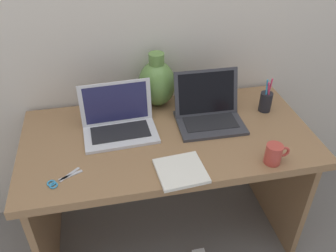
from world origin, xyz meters
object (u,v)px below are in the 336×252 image
notebook_stack (182,171)px  pen_cup (266,101)px  laptop_left (118,119)px  green_vase (157,83)px  coffee_mug (274,154)px  laptop_right (208,109)px  scissors (59,181)px

notebook_stack → pen_cup: 0.64m
laptop_left → pen_cup: 0.75m
pen_cup → laptop_left: bearing=-178.8°
laptop_left → green_vase: 0.30m
pen_cup → coffee_mug: bearing=-109.2°
laptop_right → scissors: laptop_right is taller
laptop_left → green_vase: size_ratio=1.21×
pen_cup → notebook_stack: bearing=-145.2°
notebook_stack → laptop_right: bearing=58.3°
green_vase → scissors: 0.70m
laptop_left → scissors: laptop_left is taller
notebook_stack → coffee_mug: 0.39m
laptop_left → notebook_stack: size_ratio=1.78×
laptop_left → scissors: size_ratio=2.48×
laptop_left → coffee_mug: bearing=-30.7°
coffee_mug → pen_cup: bearing=70.8°
notebook_stack → laptop_left: bearing=122.8°
green_vase → pen_cup: bearing=-18.5°
green_vase → pen_cup: (0.53, -0.18, -0.07)m
laptop_right → scissors: (-0.71, -0.30, -0.06)m
laptop_left → notebook_stack: laptop_left is taller
notebook_stack → pen_cup: size_ratio=1.07×
green_vase → pen_cup: 0.56m
laptop_left → coffee_mug: laptop_left is taller
green_vase → scissors: bearing=-134.6°
notebook_stack → coffee_mug: size_ratio=1.79×
scissors → pen_cup: bearing=17.4°
laptop_right → laptop_left: bearing=179.6°
laptop_right → pen_cup: bearing=3.5°
pen_cup → scissors: (-1.02, -0.32, -0.05)m
pen_cup → laptop_right: bearing=-176.5°
laptop_left → laptop_right: bearing=-0.4°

